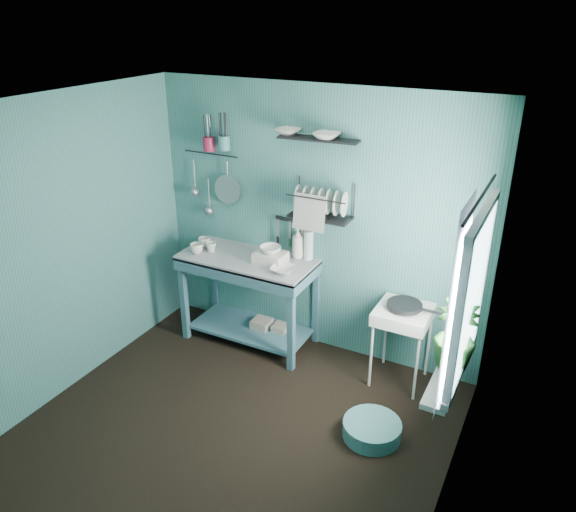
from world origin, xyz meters
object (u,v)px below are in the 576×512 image
at_px(mug_right, 204,242).
at_px(potted_plant, 455,335).
at_px(utensil_cup_magenta, 209,144).
at_px(storage_tin_large, 262,329).
at_px(work_counter, 250,299).
at_px(floor_basin, 372,429).
at_px(wash_tub, 270,258).
at_px(mug_left, 196,249).
at_px(water_bottle, 308,245).
at_px(mug_mid, 211,247).
at_px(utensil_cup_teal, 224,143).
at_px(storage_tin_small, 281,334).
at_px(frying_pan, 405,305).
at_px(dish_rack, 321,200).
at_px(colander, 227,189).
at_px(soap_bottle, 298,243).
at_px(hotplate_stand, 401,345).

relative_size(mug_right, potted_plant, 0.25).
height_order(utensil_cup_magenta, storage_tin_large, utensil_cup_magenta).
xyz_separation_m(work_counter, floor_basin, (1.56, -0.77, -0.39)).
height_order(utensil_cup_magenta, floor_basin, utensil_cup_magenta).
bearing_deg(wash_tub, mug_left, -169.14).
distance_m(utensil_cup_magenta, floor_basin, 2.92).
height_order(work_counter, floor_basin, work_counter).
relative_size(water_bottle, floor_basin, 0.61).
bearing_deg(water_bottle, mug_mid, -162.72).
height_order(work_counter, water_bottle, water_bottle).
distance_m(utensil_cup_teal, storage_tin_small, 1.93).
distance_m(frying_pan, utensil_cup_magenta, 2.33).
bearing_deg(mug_mid, floor_basin, -20.17).
height_order(dish_rack, utensil_cup_magenta, utensil_cup_magenta).
height_order(mug_left, colander, colander).
distance_m(water_bottle, dish_rack, 0.51).
height_order(mug_mid, wash_tub, wash_tub).
distance_m(work_counter, soap_bottle, 0.76).
xyz_separation_m(hotplate_stand, dish_rack, (-0.85, 0.11, 1.17)).
xyz_separation_m(colander, potted_plant, (2.42, -0.99, -0.38)).
bearing_deg(soap_bottle, mug_mid, -162.00).
relative_size(soap_bottle, potted_plant, 0.60).
relative_size(mug_left, hotplate_stand, 0.17).
bearing_deg(storage_tin_large, floor_basin, -29.42).
relative_size(frying_pan, utensil_cup_teal, 2.31).
relative_size(mug_right, storage_tin_large, 0.56).
distance_m(mug_left, utensil_cup_teal, 1.03).
bearing_deg(dish_rack, utensil_cup_magenta, 176.63).
height_order(mug_right, hotplate_stand, mug_right).
distance_m(mug_mid, storage_tin_small, 1.10).
height_order(utensil_cup_magenta, potted_plant, utensil_cup_magenta).
bearing_deg(hotplate_stand, work_counter, 174.33).
distance_m(dish_rack, utensil_cup_magenta, 1.24).
xyz_separation_m(utensil_cup_magenta, storage_tin_large, (0.61, -0.14, -1.78)).
distance_m(mug_right, wash_tub, 0.75).
height_order(work_counter, hotplate_stand, work_counter).
bearing_deg(wash_tub, mug_right, 178.47).
height_order(work_counter, utensil_cup_teal, utensil_cup_teal).
height_order(colander, potted_plant, colander).
height_order(wash_tub, hotplate_stand, wash_tub).
relative_size(mug_mid, mug_right, 0.81).
bearing_deg(mug_left, mug_right, 97.13).
bearing_deg(hotplate_stand, colander, 167.60).
bearing_deg(storage_tin_large, frying_pan, -1.20).
relative_size(storage_tin_large, floor_basin, 0.48).
bearing_deg(dish_rack, water_bottle, 150.05).
xyz_separation_m(water_bottle, utensil_cup_magenta, (-1.03, -0.03, 0.84)).
relative_size(work_counter, wash_tub, 4.59).
relative_size(potted_plant, storage_tin_small, 2.49).
relative_size(work_counter, storage_tin_large, 5.84).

